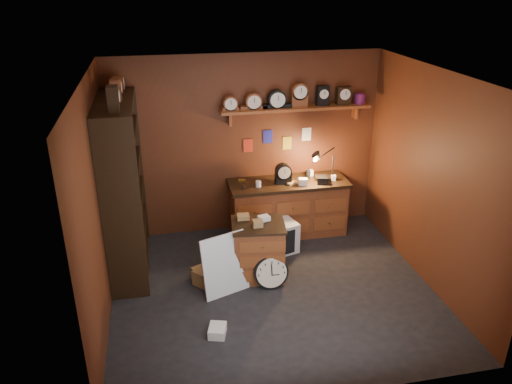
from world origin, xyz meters
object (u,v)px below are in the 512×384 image
at_px(shelving_unit, 121,181).
at_px(low_cabinet, 258,248).
at_px(big_round_clock, 271,272).
at_px(workbench, 288,205).

relative_size(shelving_unit, low_cabinet, 2.98).
xyz_separation_m(low_cabinet, big_round_clock, (0.11, -0.29, -0.20)).
bearing_deg(low_cabinet, shelving_unit, 166.91).
height_order(workbench, low_cabinet, workbench).
height_order(workbench, big_round_clock, workbench).
xyz_separation_m(shelving_unit, workbench, (2.37, 0.49, -0.78)).
xyz_separation_m(workbench, big_round_clock, (-0.59, -1.40, -0.25)).
bearing_deg(low_cabinet, workbench, 64.64).
bearing_deg(workbench, low_cabinet, -122.17).
bearing_deg(workbench, big_round_clock, -112.82).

